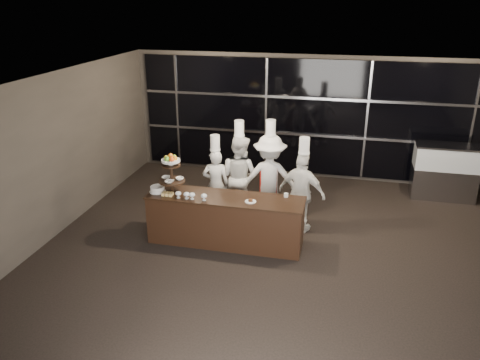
% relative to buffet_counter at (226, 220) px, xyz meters
% --- Properties ---
extents(room, '(10.00, 10.00, 10.00)m').
position_rel_buffet_counter_xyz_m(room, '(1.26, -1.19, 1.03)').
color(room, black).
rests_on(room, ground).
extents(window_wall, '(8.60, 0.10, 2.80)m').
position_rel_buffet_counter_xyz_m(window_wall, '(1.26, 3.74, 1.04)').
color(window_wall, black).
rests_on(window_wall, ground).
extents(buffet_counter, '(2.84, 0.74, 0.92)m').
position_rel_buffet_counter_xyz_m(buffet_counter, '(0.00, 0.00, 0.00)').
color(buffet_counter, black).
rests_on(buffet_counter, ground).
extents(display_stand, '(0.48, 0.48, 0.74)m').
position_rel_buffet_counter_xyz_m(display_stand, '(-1.00, -0.00, 0.87)').
color(display_stand, black).
rests_on(display_stand, buffet_counter).
extents(compotes, '(0.59, 0.11, 0.12)m').
position_rel_buffet_counter_xyz_m(compotes, '(-0.58, -0.22, 0.54)').
color(compotes, silver).
rests_on(compotes, buffet_counter).
extents(layer_cake, '(0.30, 0.30, 0.11)m').
position_rel_buffet_counter_xyz_m(layer_cake, '(-1.27, -0.05, 0.51)').
color(layer_cake, white).
rests_on(layer_cake, buffet_counter).
extents(pastry_squares, '(0.19, 0.13, 0.05)m').
position_rel_buffet_counter_xyz_m(pastry_squares, '(-1.03, -0.16, 0.48)').
color(pastry_squares, '#FED67C').
rests_on(pastry_squares, buffet_counter).
extents(small_plate, '(0.20, 0.20, 0.05)m').
position_rel_buffet_counter_xyz_m(small_plate, '(0.48, -0.10, 0.47)').
color(small_plate, white).
rests_on(small_plate, buffet_counter).
extents(chef_cup, '(0.08, 0.08, 0.07)m').
position_rel_buffet_counter_xyz_m(chef_cup, '(1.06, 0.25, 0.49)').
color(chef_cup, white).
rests_on(chef_cup, buffet_counter).
extents(display_case, '(1.37, 0.60, 1.24)m').
position_rel_buffet_counter_xyz_m(display_case, '(4.22, 3.11, 0.22)').
color(display_case, '#A5A5AA').
rests_on(display_case, ground).
extents(chef_a, '(0.59, 0.45, 1.76)m').
position_rel_buffet_counter_xyz_m(chef_a, '(-0.45, 0.97, 0.30)').
color(chef_a, silver).
rests_on(chef_a, ground).
extents(chef_b, '(1.01, 0.91, 2.02)m').
position_rel_buffet_counter_xyz_m(chef_b, '(-0.03, 1.21, 0.40)').
color(chef_b, white).
rests_on(chef_b, ground).
extents(chef_c, '(1.21, 0.79, 2.07)m').
position_rel_buffet_counter_xyz_m(chef_c, '(0.59, 1.21, 0.43)').
color(chef_c, white).
rests_on(chef_c, ground).
extents(chef_d, '(1.00, 0.65, 1.89)m').
position_rel_buffet_counter_xyz_m(chef_d, '(1.29, 0.79, 0.35)').
color(chef_d, white).
rests_on(chef_d, ground).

